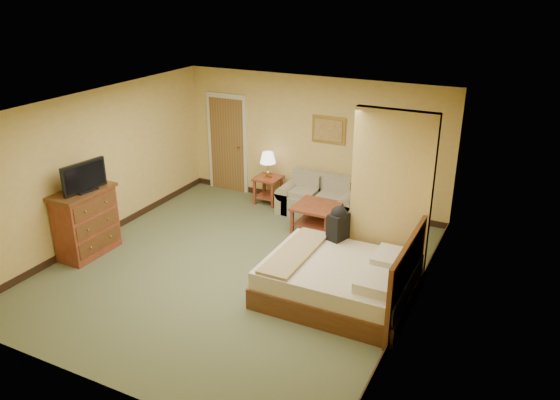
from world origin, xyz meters
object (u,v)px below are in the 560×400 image
Objects in this scene: loveseat at (319,202)px; dresser at (86,222)px; coffee_table at (317,212)px; bed at (343,280)px.

loveseat is 4.28m from dresser.
loveseat reaches higher than coffee_table.
coffee_table is at bearing 122.06° from bed.
dresser is at bearing -140.42° from coffee_table.
bed is (1.49, -2.67, 0.06)m from loveseat.
coffee_table is 0.69× the size of dresser.
bed is at bearing 7.28° from dresser.
loveseat is 1.35× the size of dresser.
coffee_table is 3.97m from dresser.
coffee_table is 0.38× the size of bed.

